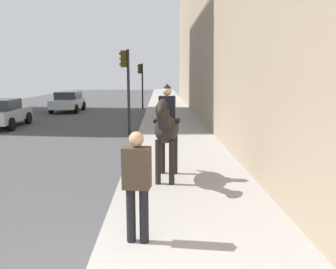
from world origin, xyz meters
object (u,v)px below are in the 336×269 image
(pedestrian_greeting, at_px, (137,180))
(traffic_light_far_curb, at_px, (141,79))
(traffic_light_near_curb, at_px, (126,78))
(car_near_lane, at_px, (1,113))
(car_mid_lane, at_px, (68,101))
(mounted_horse_near, at_px, (167,127))

(pedestrian_greeting, distance_m, traffic_light_far_curb, 22.03)
(pedestrian_greeting, xyz_separation_m, traffic_light_near_curb, (10.30, 1.10, 1.39))
(car_near_lane, relative_size, traffic_light_far_curb, 1.17)
(pedestrian_greeting, height_order, car_mid_lane, pedestrian_greeting)
(mounted_horse_near, xyz_separation_m, car_near_lane, (9.50, 8.15, -0.66))
(mounted_horse_near, height_order, car_near_lane, mounted_horse_near)
(car_near_lane, bearing_deg, pedestrian_greeting, -151.34)
(traffic_light_near_curb, relative_size, traffic_light_far_curb, 1.06)
(traffic_light_near_curb, bearing_deg, pedestrian_greeting, -173.92)
(car_near_lane, height_order, traffic_light_far_curb, traffic_light_far_curb)
(traffic_light_far_curb, bearing_deg, pedestrian_greeting, -177.23)
(mounted_horse_near, height_order, traffic_light_near_curb, traffic_light_near_curb)
(traffic_light_far_curb, bearing_deg, car_near_lane, 144.59)
(mounted_horse_near, relative_size, car_near_lane, 0.57)
(traffic_light_near_curb, distance_m, traffic_light_far_curb, 11.67)
(pedestrian_greeting, height_order, traffic_light_near_curb, traffic_light_near_curb)
(car_near_lane, bearing_deg, traffic_light_near_curb, -112.52)
(mounted_horse_near, bearing_deg, traffic_light_near_curb, -160.02)
(pedestrian_greeting, relative_size, traffic_light_near_curb, 0.46)
(pedestrian_greeting, xyz_separation_m, car_near_lane, (12.70, 7.65, -0.35))
(car_mid_lane, bearing_deg, traffic_light_near_curb, 26.30)
(car_near_lane, distance_m, traffic_light_near_curb, 7.19)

